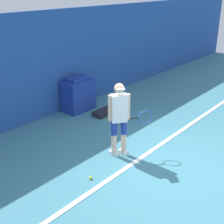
% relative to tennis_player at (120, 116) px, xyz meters
% --- Properties ---
extents(ground_plane, '(24.00, 24.00, 0.00)m').
position_rel_tennis_player_xyz_m(ground_plane, '(0.19, -1.18, -0.94)').
color(ground_plane, teal).
extents(back_wall, '(24.00, 0.10, 2.96)m').
position_rel_tennis_player_xyz_m(back_wall, '(0.19, 3.04, 0.54)').
color(back_wall, '#234C99').
rests_on(back_wall, ground_plane).
extents(court_baseline, '(21.60, 0.10, 0.01)m').
position_rel_tennis_player_xyz_m(court_baseline, '(0.19, -0.48, -0.94)').
color(court_baseline, white).
rests_on(court_baseline, ground_plane).
extents(tennis_player, '(0.81, 0.66, 1.69)m').
position_rel_tennis_player_xyz_m(tennis_player, '(0.00, 0.00, 0.00)').
color(tennis_player, beige).
rests_on(tennis_player, ground_plane).
extents(tennis_ball, '(0.07, 0.07, 0.07)m').
position_rel_tennis_player_xyz_m(tennis_ball, '(-1.13, -0.18, -0.91)').
color(tennis_ball, '#D1E533').
rests_on(tennis_ball, ground_plane).
extents(covered_chair, '(0.92, 0.59, 1.05)m').
position_rel_tennis_player_xyz_m(covered_chair, '(1.26, 2.64, -0.44)').
color(covered_chair, navy).
rests_on(covered_chair, ground_plane).
extents(equipment_bag, '(0.83, 0.35, 0.15)m').
position_rel_tennis_player_xyz_m(equipment_bag, '(1.56, 1.80, -0.87)').
color(equipment_bag, black).
rests_on(equipment_bag, ground_plane).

